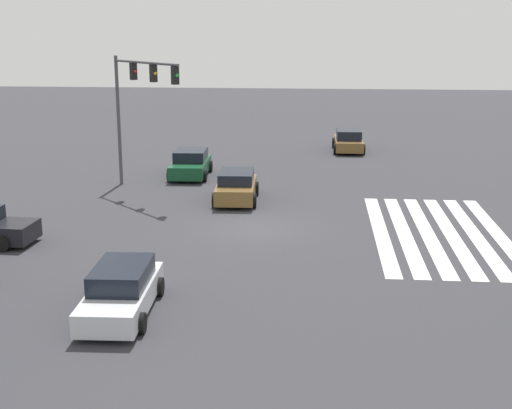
% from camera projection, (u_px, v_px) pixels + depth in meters
% --- Properties ---
extents(ground_plane, '(135.03, 135.03, 0.00)m').
position_uv_depth(ground_plane, '(256.00, 228.00, 29.94)').
color(ground_plane, '#333338').
extents(crosswalk_markings, '(11.46, 5.35, 0.01)m').
position_uv_depth(crosswalk_markings, '(439.00, 233.00, 29.31)').
color(crosswalk_markings, silver).
rests_on(crosswalk_markings, ground_plane).
extents(traffic_signal_mast, '(4.18, 4.18, 6.78)m').
position_uv_depth(traffic_signal_mast, '(136.00, 93.00, 35.61)').
color(traffic_signal_mast, '#47474C').
rests_on(traffic_signal_mast, ground_plane).
extents(car_0, '(4.20, 2.20, 1.44)m').
position_uv_depth(car_0, '(236.00, 187.00, 34.50)').
color(car_0, brown).
rests_on(car_0, ground_plane).
extents(car_1, '(4.39, 2.27, 1.48)m').
position_uv_depth(car_1, '(190.00, 164.00, 40.08)').
color(car_1, '#144728').
rests_on(car_1, ground_plane).
extents(car_3, '(4.62, 2.10, 1.43)m').
position_uv_depth(car_3, '(121.00, 291.00, 21.08)').
color(car_3, silver).
rests_on(car_3, ground_plane).
extents(car_4, '(4.31, 2.12, 1.46)m').
position_uv_depth(car_4, '(348.00, 141.00, 48.07)').
color(car_4, brown).
rests_on(car_4, ground_plane).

